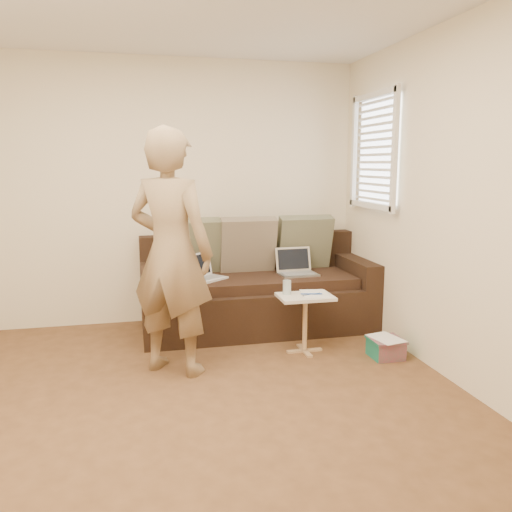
{
  "coord_description": "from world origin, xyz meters",
  "views": [
    {
      "loc": [
        -0.25,
        -3.05,
        1.59
      ],
      "look_at": [
        0.8,
        1.4,
        0.78
      ],
      "focal_mm": 36.82,
      "sensor_mm": 36.0,
      "label": 1
    }
  ],
  "objects_px": {
    "drinking_glass": "(287,287)",
    "sofa": "(257,285)",
    "laptop_silver": "(298,275)",
    "side_table": "(305,324)",
    "laptop_white": "(208,280)",
    "person": "(171,253)",
    "striped_box": "(386,348)"
  },
  "relations": [
    {
      "from": "drinking_glass",
      "to": "sofa",
      "type": "bearing_deg",
      "value": 97.81
    },
    {
      "from": "laptop_silver",
      "to": "sofa",
      "type": "bearing_deg",
      "value": 167.24
    },
    {
      "from": "side_table",
      "to": "sofa",
      "type": "bearing_deg",
      "value": 107.38
    },
    {
      "from": "side_table",
      "to": "laptop_white",
      "type": "bearing_deg",
      "value": 136.9
    },
    {
      "from": "sofa",
      "to": "person",
      "type": "height_order",
      "value": "person"
    },
    {
      "from": "person",
      "to": "drinking_glass",
      "type": "height_order",
      "value": "person"
    },
    {
      "from": "laptop_white",
      "to": "sofa",
      "type": "bearing_deg",
      "value": -30.47
    },
    {
      "from": "laptop_silver",
      "to": "striped_box",
      "type": "bearing_deg",
      "value": -67.0
    },
    {
      "from": "person",
      "to": "drinking_glass",
      "type": "bearing_deg",
      "value": -132.99
    },
    {
      "from": "sofa",
      "to": "striped_box",
      "type": "xyz_separation_m",
      "value": [
        0.85,
        -1.04,
        -0.34
      ]
    },
    {
      "from": "side_table",
      "to": "laptop_silver",
      "type": "bearing_deg",
      "value": 77.13
    },
    {
      "from": "laptop_silver",
      "to": "laptop_white",
      "type": "height_order",
      "value": "same"
    },
    {
      "from": "sofa",
      "to": "laptop_silver",
      "type": "relative_size",
      "value": 6.09
    },
    {
      "from": "person",
      "to": "drinking_glass",
      "type": "xyz_separation_m",
      "value": [
        0.98,
        0.22,
        -0.37
      ]
    },
    {
      "from": "sofa",
      "to": "striped_box",
      "type": "bearing_deg",
      "value": -50.65
    },
    {
      "from": "sofa",
      "to": "laptop_white",
      "type": "height_order",
      "value": "sofa"
    },
    {
      "from": "person",
      "to": "side_table",
      "type": "height_order",
      "value": "person"
    },
    {
      "from": "laptop_silver",
      "to": "striped_box",
      "type": "distance_m",
      "value": 1.15
    },
    {
      "from": "laptop_white",
      "to": "person",
      "type": "distance_m",
      "value": 1.01
    },
    {
      "from": "laptop_silver",
      "to": "laptop_white",
      "type": "bearing_deg",
      "value": 177.79
    },
    {
      "from": "side_table",
      "to": "drinking_glass",
      "type": "distance_m",
      "value": 0.35
    },
    {
      "from": "side_table",
      "to": "drinking_glass",
      "type": "xyz_separation_m",
      "value": [
        -0.14,
        0.07,
        0.31
      ]
    },
    {
      "from": "laptop_white",
      "to": "drinking_glass",
      "type": "bearing_deg",
      "value": -85.45
    },
    {
      "from": "striped_box",
      "to": "drinking_glass",
      "type": "bearing_deg",
      "value": 155.33
    },
    {
      "from": "person",
      "to": "side_table",
      "type": "xyz_separation_m",
      "value": [
        1.12,
        0.16,
        -0.68
      ]
    },
    {
      "from": "person",
      "to": "striped_box",
      "type": "distance_m",
      "value": 1.93
    },
    {
      "from": "drinking_glass",
      "to": "laptop_white",
      "type": "bearing_deg",
      "value": 133.62
    },
    {
      "from": "laptop_white",
      "to": "striped_box",
      "type": "distance_m",
      "value": 1.71
    },
    {
      "from": "sofa",
      "to": "person",
      "type": "distance_m",
      "value": 1.37
    },
    {
      "from": "person",
      "to": "striped_box",
      "type": "relative_size",
      "value": 6.99
    },
    {
      "from": "side_table",
      "to": "striped_box",
      "type": "distance_m",
      "value": 0.69
    },
    {
      "from": "laptop_white",
      "to": "side_table",
      "type": "bearing_deg",
      "value": -82.18
    }
  ]
}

